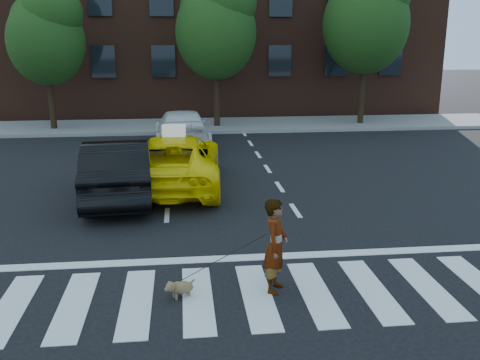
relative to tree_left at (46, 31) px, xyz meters
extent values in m
plane|color=black|center=(6.97, -17.00, -4.44)|extent=(120.00, 120.00, 0.00)
cube|color=silver|center=(6.97, -17.00, -4.43)|extent=(13.00, 2.40, 0.01)
cube|color=silver|center=(6.97, -15.40, -4.43)|extent=(12.00, 0.30, 0.01)
cube|color=slate|center=(6.97, 0.50, -4.37)|extent=(30.00, 4.00, 0.15)
cube|color=#49261A|center=(6.97, 8.00, 1.56)|extent=(26.00, 10.00, 12.00)
cylinder|color=black|center=(-0.03, 0.00, -2.82)|extent=(0.28, 0.28, 3.25)
ellipsoid|color=#11370F|center=(-0.03, 0.00, -0.41)|extent=(3.38, 3.38, 3.89)
sphere|color=#11370F|center=(0.37, -0.20, 0.76)|extent=(2.60, 2.60, 2.60)
sphere|color=#11370F|center=(-0.38, 0.25, 0.43)|extent=(2.34, 2.34, 2.34)
cylinder|color=black|center=(7.47, 0.00, -2.67)|extent=(0.28, 0.28, 3.55)
ellipsoid|color=#11370F|center=(7.47, 0.00, -0.04)|extent=(3.69, 3.69, 4.25)
sphere|color=#11370F|center=(7.87, -0.20, 1.24)|extent=(2.84, 2.84, 2.84)
sphere|color=#11370F|center=(7.12, 0.25, 0.88)|extent=(2.56, 2.56, 2.56)
cylinder|color=black|center=(14.47, 0.00, -2.52)|extent=(0.28, 0.28, 3.85)
ellipsoid|color=#11370F|center=(14.47, 0.00, 0.33)|extent=(4.00, 4.00, 4.60)
sphere|color=#11370F|center=(14.12, 0.25, 1.33)|extent=(2.77, 2.77, 2.77)
imported|color=#FFE105|center=(5.57, -10.00, -3.68)|extent=(2.81, 5.60, 1.52)
imported|color=black|center=(4.04, -10.95, -3.65)|extent=(2.08, 4.95, 1.59)
imported|color=silver|center=(5.80, -4.25, -3.71)|extent=(2.24, 5.11, 1.46)
imported|color=#999999|center=(7.30, -16.82, -3.62)|extent=(0.59, 0.70, 1.64)
ellipsoid|color=olive|center=(5.70, -16.90, -4.27)|extent=(0.44, 0.35, 0.22)
sphere|color=olive|center=(5.53, -16.97, -4.21)|extent=(0.22, 0.22, 0.16)
sphere|color=olive|center=(5.46, -17.00, -4.24)|extent=(0.10, 0.10, 0.08)
cylinder|color=olive|center=(5.88, -16.82, -4.21)|extent=(0.12, 0.08, 0.09)
sphere|color=olive|center=(5.51, -16.92, -4.16)|extent=(0.08, 0.08, 0.06)
sphere|color=olive|center=(5.55, -17.02, -4.16)|extent=(0.08, 0.08, 0.06)
cylinder|color=olive|center=(5.62, -16.99, -4.39)|extent=(0.06, 0.06, 0.11)
cylinder|color=olive|center=(5.58, -16.90, -4.39)|extent=(0.06, 0.06, 0.11)
cylinder|color=olive|center=(5.83, -16.90, -4.39)|extent=(0.06, 0.06, 0.11)
cylinder|color=olive|center=(5.79, -16.81, -4.39)|extent=(0.06, 0.06, 0.11)
cube|color=white|center=(5.57, -10.20, -2.76)|extent=(0.66, 0.31, 0.32)
camera|label=1|loc=(5.78, -25.10, -0.22)|focal=40.00mm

